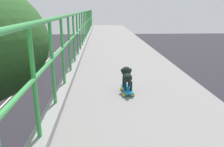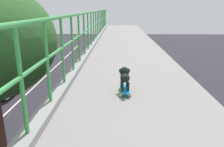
{
  "view_description": "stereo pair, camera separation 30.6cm",
  "coord_description": "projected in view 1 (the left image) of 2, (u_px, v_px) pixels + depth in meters",
  "views": [
    {
      "loc": [
        0.37,
        -2.41,
        7.04
      ],
      "look_at": [
        0.58,
        1.45,
        5.89
      ],
      "focal_mm": 35.56,
      "sensor_mm": 36.0,
      "label": 1
    },
    {
      "loc": [
        0.68,
        -2.41,
        7.04
      ],
      "look_at": [
        0.58,
        1.45,
        5.89
      ],
      "focal_mm": 35.56,
      "sensor_mm": 36.0,
      "label": 2
    }
  ],
  "objects": [
    {
      "name": "overpass_deck",
      "position": [
        147.0,
        140.0,
        2.79
      ],
      "size": [
        2.48,
        31.25,
        0.52
      ],
      "color": "gray",
      "rests_on": "bridge_pier"
    },
    {
      "name": "green_railing",
      "position": [
        48.0,
        102.0,
        2.57
      ],
      "size": [
        0.2,
        29.69,
        1.22
      ],
      "color": "gray",
      "rests_on": "overpass_deck"
    },
    {
      "name": "city_bus",
      "position": [
        2.0,
        66.0,
        21.0
      ],
      "size": [
        2.61,
        10.69,
        3.01
      ],
      "color": "white",
      "rests_on": "ground"
    },
    {
      "name": "toy_skateboard",
      "position": [
        127.0,
        89.0,
        3.61
      ],
      "size": [
        0.2,
        0.44,
        0.08
      ],
      "color": "#1383CB",
      "rests_on": "overpass_deck"
    },
    {
      "name": "small_dog",
      "position": [
        127.0,
        75.0,
        3.58
      ],
      "size": [
        0.19,
        0.38,
        0.33
      ],
      "color": "black",
      "rests_on": "toy_skateboard"
    }
  ]
}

